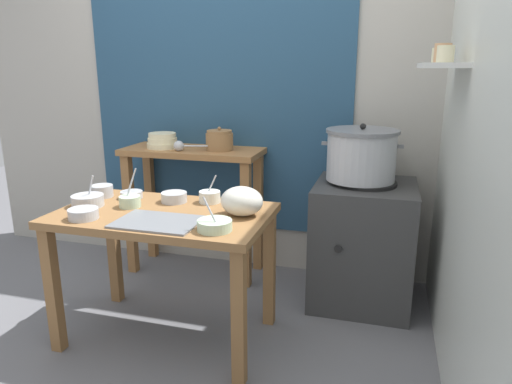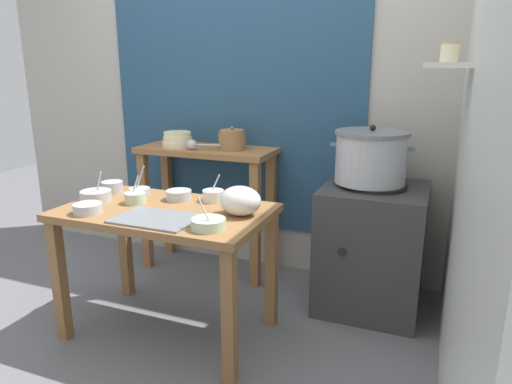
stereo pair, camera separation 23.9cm
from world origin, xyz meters
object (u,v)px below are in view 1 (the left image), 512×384
at_px(serving_tray, 158,222).
at_px(prep_bowl_1, 131,194).
at_px(prep_bowl_3, 215,225).
at_px(prep_table, 164,232).
at_px(prep_bowl_4, 210,196).
at_px(ladle, 180,146).
at_px(prep_bowl_7, 102,191).
at_px(prep_bowl_6, 130,201).
at_px(back_shelf_table, 193,180).
at_px(steamer_pot, 361,155).
at_px(clay_pot, 220,140).
at_px(prep_bowl_0, 174,197).
at_px(stove_block, 362,243).
at_px(plastic_bag, 242,201).
at_px(prep_bowl_5, 88,200).
at_px(bowl_stack_enamel, 163,141).
at_px(prep_bowl_2, 83,213).

xyz_separation_m(serving_tray, prep_bowl_1, (-0.35, 0.35, 0.02)).
xyz_separation_m(serving_tray, prep_bowl_3, (0.30, -0.02, 0.02)).
distance_m(prep_table, prep_bowl_4, 0.32).
relative_size(ladle, prep_bowl_7, 2.03).
xyz_separation_m(prep_bowl_3, prep_bowl_6, (-0.57, 0.22, 0.01)).
height_order(prep_table, back_shelf_table, back_shelf_table).
xyz_separation_m(serving_tray, prep_bowl_4, (0.11, 0.39, 0.03)).
distance_m(steamer_pot, clay_pot, 0.95).
relative_size(steamer_pot, prep_bowl_0, 3.37).
xyz_separation_m(back_shelf_table, stove_block, (1.18, -0.13, -0.30)).
bearing_deg(prep_bowl_0, plastic_bag, -16.36).
relative_size(stove_block, prep_bowl_3, 4.84).
bearing_deg(plastic_bag, back_shelf_table, 127.42).
xyz_separation_m(prep_bowl_3, prep_bowl_5, (-0.79, 0.17, 0.01)).
relative_size(stove_block, prep_bowl_5, 4.62).
xyz_separation_m(prep_table, prep_bowl_3, (0.36, -0.19, 0.14)).
relative_size(bowl_stack_enamel, prep_bowl_4, 1.42).
xyz_separation_m(prep_bowl_5, prep_bowl_7, (-0.03, 0.18, 0.00)).
relative_size(prep_bowl_1, prep_bowl_5, 1.01).
bearing_deg(steamer_pot, prep_bowl_5, -151.25).
bearing_deg(stove_block, prep_bowl_1, -157.37).
bearing_deg(prep_bowl_6, clay_pot, 75.53).
distance_m(clay_pot, serving_tray, 1.05).
xyz_separation_m(prep_bowl_4, prep_bowl_6, (-0.38, -0.20, -0.00)).
bearing_deg(prep_bowl_1, steamer_pot, 24.07).
height_order(stove_block, prep_bowl_3, prep_bowl_3).
bearing_deg(clay_pot, steamer_pot, -6.65).
bearing_deg(stove_block, ladle, 179.06).
height_order(back_shelf_table, prep_bowl_4, back_shelf_table).
height_order(stove_block, plastic_bag, plastic_bag).
distance_m(back_shelf_table, bowl_stack_enamel, 0.34).
height_order(prep_bowl_4, prep_bowl_5, prep_bowl_5).
relative_size(prep_table, prep_bowl_4, 7.30).
bearing_deg(bowl_stack_enamel, back_shelf_table, 8.38).
distance_m(back_shelf_table, prep_bowl_7, 0.74).
relative_size(prep_bowl_3, prep_bowl_5, 0.95).
bearing_deg(stove_block, prep_bowl_2, -144.62).
distance_m(prep_bowl_4, prep_bowl_6, 0.43).
bearing_deg(plastic_bag, stove_block, 49.16).
bearing_deg(prep_bowl_6, prep_bowl_1, 118.03).
xyz_separation_m(back_shelf_table, prep_bowl_4, (0.37, -0.62, 0.08)).
distance_m(back_shelf_table, stove_block, 1.23).
xyz_separation_m(prep_table, plastic_bag, (0.41, 0.05, 0.19)).
relative_size(back_shelf_table, steamer_pot, 2.00).
distance_m(prep_bowl_3, prep_bowl_6, 0.61).
bearing_deg(prep_bowl_0, clay_pot, 87.81).
height_order(bowl_stack_enamel, prep_bowl_4, bowl_stack_enamel).
relative_size(prep_bowl_1, prep_bowl_7, 1.37).
bearing_deg(bowl_stack_enamel, prep_bowl_5, -91.95).
height_order(prep_bowl_3, prep_bowl_6, prep_bowl_3).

